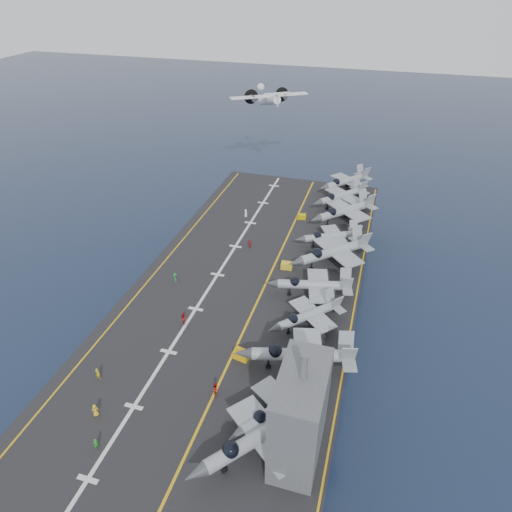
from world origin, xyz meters
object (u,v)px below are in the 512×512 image
(tow_cart_a, at_px, (242,355))
(transport_plane, at_px, (269,101))
(island_superstructure, at_px, (301,406))
(fighter_jet_0, at_px, (258,436))

(tow_cart_a, bearing_deg, transport_plane, 102.54)
(island_superstructure, relative_size, fighter_jet_0, 0.78)
(fighter_jet_0, xyz_separation_m, transport_plane, (-24.05, 93.12, 12.27))
(tow_cart_a, height_order, transport_plane, transport_plane)
(tow_cart_a, distance_m, transport_plane, 82.96)
(island_superstructure, bearing_deg, fighter_jet_0, -160.11)
(island_superstructure, xyz_separation_m, transport_plane, (-28.30, 91.59, 7.55))
(fighter_jet_0, relative_size, transport_plane, 0.73)
(tow_cart_a, relative_size, transport_plane, 0.09)
(island_superstructure, height_order, transport_plane, transport_plane)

